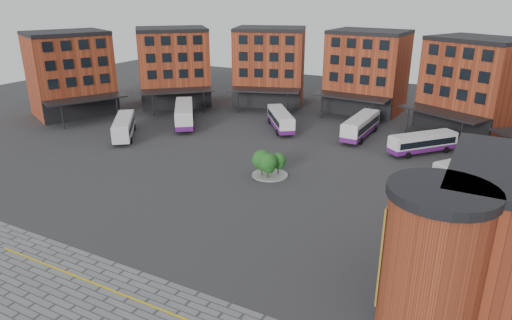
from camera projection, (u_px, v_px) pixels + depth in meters
The scene contains 11 objects.
ground at pixel (200, 211), 46.62m from camera, with size 160.00×160.00×0.00m, color #28282B.
yellow_line at pixel (115, 292), 34.16m from camera, with size 26.00×0.15×0.02m, color gold.
main_building at pixel (303, 77), 77.79m from camera, with size 94.14×42.48×14.60m.
tree_island at pixel (268, 163), 54.61m from camera, with size 4.40×4.40×3.29m.
bus_a at pixel (124, 126), 69.55m from camera, with size 8.48×9.95×3.03m.
bus_b at pixel (184, 114), 75.88m from camera, with size 9.51×11.60×3.46m.
bus_c at pixel (281, 119), 73.73m from camera, with size 8.26×9.85×2.96m.
bus_d at pixel (361, 126), 69.66m from camera, with size 3.16×11.47×3.21m.
bus_e at pixel (423, 143), 62.68m from camera, with size 8.37×9.09×2.83m.
bus_f at pixel (475, 170), 52.94m from camera, with size 8.57×10.22×3.07m.
blue_car at pixel (409, 304), 31.67m from camera, with size 1.64×4.69×1.55m, color #0C3FA8.
Camera 1 is at (24.75, -34.19, 21.25)m, focal length 32.00 mm.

